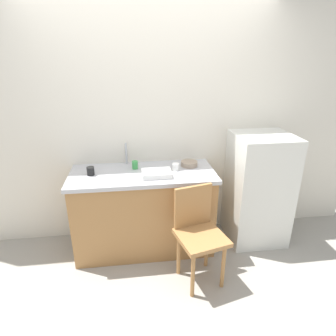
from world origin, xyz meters
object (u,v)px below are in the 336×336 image
chair (198,231)px  dish_tray (157,174)px  refrigerator (258,189)px  cup_black (91,171)px  cup_white (176,167)px  terracotta_bowl (189,164)px  cup_green (135,165)px

chair → dish_tray: 0.67m
refrigerator → cup_black: size_ratio=14.84×
cup_white → dish_tray: bearing=-147.9°
refrigerator → terracotta_bowl: 0.82m
dish_tray → cup_black: 0.64m
refrigerator → cup_black: refrigerator is taller
dish_tray → cup_white: size_ratio=3.90×
dish_tray → terracotta_bowl: 0.43m
chair → cup_white: cup_white is taller
cup_black → chair: bearing=-28.5°
cup_green → cup_black: same height
cup_white → chair: bearing=-76.9°
cup_green → cup_black: size_ratio=1.00×
refrigerator → terracotta_bowl: refrigerator is taller
cup_green → cup_black: bearing=-165.4°
cup_black → cup_green: bearing=14.6°
cup_white → cup_black: (-0.84, -0.02, 0.00)m
dish_tray → cup_white: 0.24m
dish_tray → cup_green: cup_green is taller
chair → cup_black: cup_black is taller
cup_white → cup_green: (-0.41, 0.09, 0.00)m
cup_black → terracotta_bowl: bearing=6.4°
terracotta_bowl → cup_white: 0.19m
chair → terracotta_bowl: size_ratio=5.14×
chair → terracotta_bowl: bearing=72.8°
terracotta_bowl → refrigerator: bearing=-6.8°
chair → terracotta_bowl: (0.03, 0.64, 0.41)m
dish_tray → cup_black: bearing=170.2°
refrigerator → dish_tray: bearing=-173.3°
cup_black → dish_tray: bearing=-9.8°
dish_tray → cup_white: cup_white is taller
refrigerator → cup_black: (-1.75, -0.02, 0.31)m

